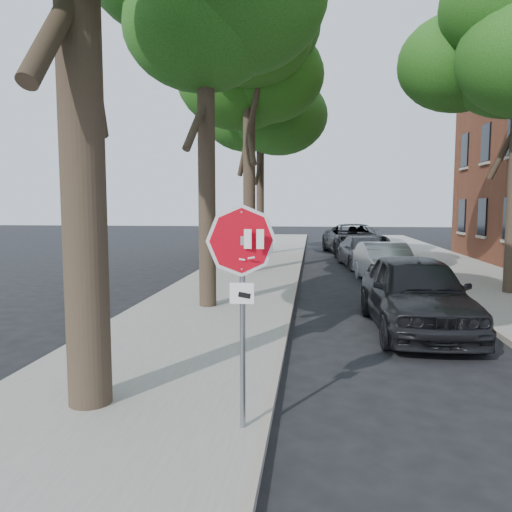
% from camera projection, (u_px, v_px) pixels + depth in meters
% --- Properties ---
extents(ground, '(120.00, 120.00, 0.00)m').
position_uv_depth(ground, '(302.00, 440.00, 5.79)').
color(ground, black).
rests_on(ground, ground).
extents(sidewalk_left, '(4.00, 55.00, 0.12)m').
position_uv_depth(sidewalk_left, '(240.00, 280.00, 17.93)').
color(sidewalk_left, gray).
rests_on(sidewalk_left, ground).
extents(sidewalk_right, '(4.00, 55.00, 0.12)m').
position_uv_depth(sidewalk_right, '(486.00, 284.00, 16.97)').
color(sidewalk_right, gray).
rests_on(sidewalk_right, ground).
extents(curb_left, '(0.12, 55.00, 0.13)m').
position_uv_depth(curb_left, '(297.00, 280.00, 17.70)').
color(curb_left, '#9E9384').
rests_on(curb_left, ground).
extents(curb_right, '(0.12, 55.00, 0.13)m').
position_uv_depth(curb_right, '(424.00, 283.00, 17.20)').
color(curb_right, '#9E9384').
rests_on(curb_right, ground).
extents(stop_sign, '(0.76, 0.34, 2.61)m').
position_uv_depth(stop_sign, '(242.00, 273.00, 5.65)').
color(stop_sign, gray).
rests_on(stop_sign, sidewalk_left).
extents(tree_mid_a, '(5.59, 5.19, 9.84)m').
position_uv_depth(tree_mid_a, '(205.00, 7.00, 12.36)').
color(tree_mid_a, black).
rests_on(tree_mid_a, sidewalk_left).
extents(tree_mid_b, '(5.88, 5.46, 10.36)m').
position_uv_depth(tree_mid_b, '(249.00, 68.00, 19.22)').
color(tree_mid_b, black).
rests_on(tree_mid_b, sidewalk_left).
extents(tree_far, '(5.29, 4.91, 9.33)m').
position_uv_depth(tree_far, '(260.00, 120.00, 26.24)').
color(tree_far, black).
rests_on(tree_far, sidewalk_left).
extents(car_a, '(2.09, 4.94, 1.67)m').
position_uv_depth(car_a, '(415.00, 293.00, 10.80)').
color(car_a, black).
rests_on(car_a, ground).
extents(car_b, '(1.94, 4.45, 1.42)m').
position_uv_depth(car_b, '(385.00, 264.00, 17.26)').
color(car_b, '#9FA2A7').
rests_on(car_b, ground).
extents(car_c, '(2.45, 4.86, 1.35)m').
position_uv_depth(car_c, '(364.00, 252.00, 22.02)').
color(car_c, '#4E4D52').
rests_on(car_c, ground).
extents(car_d, '(3.58, 6.42, 1.70)m').
position_uv_depth(car_d, '(354.00, 239.00, 27.62)').
color(car_d, black).
rests_on(car_d, ground).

